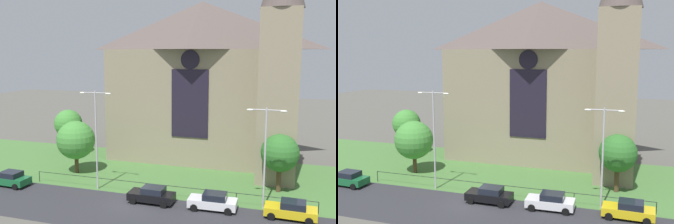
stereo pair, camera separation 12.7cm
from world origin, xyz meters
TOP-DOWN VIEW (x-y plane):
  - ground at (0.00, 10.00)m, footprint 160.00×160.00m
  - road_asphalt at (0.00, -2.00)m, footprint 120.00×8.00m
  - grass_verge at (0.00, 8.00)m, footprint 120.00×20.00m
  - church_building at (2.91, 17.73)m, footprint 23.20×16.20m
  - iron_railing at (2.14, 2.50)m, footprint 27.87×0.07m
  - tree_left_near at (-9.64, 6.51)m, footprint 4.34×4.34m
  - tree_left_far at (-14.73, 13.10)m, footprint 3.70×3.70m
  - tree_right_near at (12.59, 7.20)m, footprint 3.70×3.70m
  - streetlamp_near at (-4.80, 2.40)m, footprint 3.37×0.26m
  - streetlamp_far at (11.47, 2.40)m, footprint 3.37×0.26m
  - parked_car_green at (-13.87, 0.50)m, footprint 4.27×2.17m
  - parked_car_black at (1.67, 0.66)m, footprint 4.21×2.04m
  - parked_car_white at (7.30, 0.84)m, footprint 4.25×2.13m
  - parked_car_yellow at (13.82, 0.98)m, footprint 4.26×2.14m

SIDE VIEW (x-z plane):
  - ground at x=0.00m, z-range 0.00..0.00m
  - grass_verge at x=0.00m, z-range 0.00..0.01m
  - road_asphalt at x=0.00m, z-range 0.00..0.01m
  - parked_car_green at x=-13.87m, z-range -0.01..1.50m
  - parked_car_black at x=1.67m, z-range -0.01..1.50m
  - parked_car_white at x=7.30m, z-range -0.01..1.50m
  - parked_car_yellow at x=13.82m, z-range -0.01..1.50m
  - iron_railing at x=2.14m, z-range 0.40..1.52m
  - tree_left_near at x=-9.64m, z-range 0.81..6.79m
  - tree_right_near at x=12.59m, z-range 1.01..6.78m
  - tree_left_far at x=-14.73m, z-range 1.16..7.27m
  - streetlamp_far at x=11.47m, z-range 1.16..10.15m
  - streetlamp_near at x=-4.80m, z-range 1.19..11.13m
  - church_building at x=2.91m, z-range -2.73..23.27m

